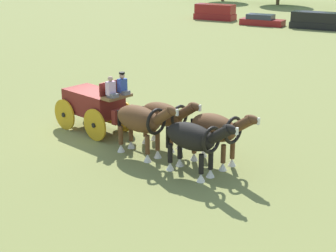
{
  "coord_description": "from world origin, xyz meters",
  "views": [
    {
      "loc": [
        15.41,
        -15.07,
        7.49
      ],
      "look_at": [
        4.36,
        -0.41,
        1.2
      ],
      "focal_mm": 54.8,
      "sensor_mm": 36.0,
      "label": 1
    }
  ],
  "objects_px": {
    "draft_horse_lead_near": "(217,129)",
    "parked_vehicle_a": "(215,12)",
    "draft_horse_rear_off": "(141,121)",
    "draft_horse_rear_near": "(165,116)",
    "parked_vehicle_c": "(316,21)",
    "show_wagon": "(96,104)",
    "draft_horse_lead_off": "(193,139)",
    "parked_vehicle_b": "(262,21)"
  },
  "relations": [
    {
      "from": "parked_vehicle_a",
      "to": "parked_vehicle_c",
      "type": "bearing_deg",
      "value": 0.07
    },
    {
      "from": "show_wagon",
      "to": "draft_horse_rear_near",
      "type": "relative_size",
      "value": 1.84
    },
    {
      "from": "draft_horse_lead_near",
      "to": "parked_vehicle_c",
      "type": "relative_size",
      "value": 0.58
    },
    {
      "from": "draft_horse_lead_off",
      "to": "parked_vehicle_b",
      "type": "distance_m",
      "value": 39.43
    },
    {
      "from": "draft_horse_rear_off",
      "to": "parked_vehicle_a",
      "type": "height_order",
      "value": "draft_horse_rear_off"
    },
    {
      "from": "draft_horse_lead_off",
      "to": "parked_vehicle_a",
      "type": "relative_size",
      "value": 0.64
    },
    {
      "from": "draft_horse_rear_near",
      "to": "draft_horse_rear_off",
      "type": "xyz_separation_m",
      "value": [
        -0.15,
        -1.29,
        0.12
      ]
    },
    {
      "from": "draft_horse_lead_near",
      "to": "parked_vehicle_b",
      "type": "height_order",
      "value": "draft_horse_lead_near"
    },
    {
      "from": "parked_vehicle_b",
      "to": "draft_horse_rear_off",
      "type": "bearing_deg",
      "value": -69.67
    },
    {
      "from": "parked_vehicle_b",
      "to": "parked_vehicle_c",
      "type": "bearing_deg",
      "value": 10.61
    },
    {
      "from": "parked_vehicle_c",
      "to": "draft_horse_lead_near",
      "type": "bearing_deg",
      "value": -73.7
    },
    {
      "from": "draft_horse_lead_near",
      "to": "parked_vehicle_b",
      "type": "distance_m",
      "value": 38.31
    },
    {
      "from": "draft_horse_lead_off",
      "to": "parked_vehicle_a",
      "type": "xyz_separation_m",
      "value": [
        -22.34,
        37.11,
        -0.51
      ]
    },
    {
      "from": "draft_horse_rear_near",
      "to": "draft_horse_lead_near",
      "type": "height_order",
      "value": "draft_horse_lead_near"
    },
    {
      "from": "draft_horse_rear_off",
      "to": "draft_horse_lead_near",
      "type": "xyz_separation_m",
      "value": [
        2.72,
        1.02,
        -0.06
      ]
    },
    {
      "from": "draft_horse_lead_off",
      "to": "parked_vehicle_b",
      "type": "height_order",
      "value": "draft_horse_lead_off"
    },
    {
      "from": "parked_vehicle_a",
      "to": "draft_horse_rear_near",
      "type": "bearing_deg",
      "value": -60.76
    },
    {
      "from": "show_wagon",
      "to": "parked_vehicle_a",
      "type": "bearing_deg",
      "value": 114.57
    },
    {
      "from": "show_wagon",
      "to": "draft_horse_rear_off",
      "type": "distance_m",
      "value": 3.53
    },
    {
      "from": "draft_horse_rear_near",
      "to": "draft_horse_lead_near",
      "type": "bearing_deg",
      "value": -6.11
    },
    {
      "from": "show_wagon",
      "to": "parked_vehicle_a",
      "type": "xyz_separation_m",
      "value": [
        -16.37,
        35.82,
        -0.4
      ]
    },
    {
      "from": "draft_horse_rear_off",
      "to": "parked_vehicle_c",
      "type": "distance_m",
      "value": 37.66
    },
    {
      "from": "draft_horse_rear_near",
      "to": "draft_horse_rear_off",
      "type": "height_order",
      "value": "draft_horse_rear_off"
    },
    {
      "from": "draft_horse_lead_off",
      "to": "parked_vehicle_b",
      "type": "bearing_deg",
      "value": 113.73
    },
    {
      "from": "draft_horse_lead_near",
      "to": "parked_vehicle_a",
      "type": "distance_m",
      "value": 42.28
    },
    {
      "from": "parked_vehicle_c",
      "to": "draft_horse_rear_off",
      "type": "bearing_deg",
      "value": -78.11
    },
    {
      "from": "draft_horse_rear_near",
      "to": "parked_vehicle_b",
      "type": "height_order",
      "value": "draft_horse_rear_near"
    },
    {
      "from": "draft_horse_lead_near",
      "to": "show_wagon",
      "type": "bearing_deg",
      "value": -179.99
    },
    {
      "from": "draft_horse_rear_near",
      "to": "parked_vehicle_a",
      "type": "relative_size",
      "value": 0.64
    },
    {
      "from": "draft_horse_rear_off",
      "to": "draft_horse_lead_near",
      "type": "bearing_deg",
      "value": 20.46
    },
    {
      "from": "show_wagon",
      "to": "draft_horse_rear_near",
      "type": "distance_m",
      "value": 3.54
    },
    {
      "from": "show_wagon",
      "to": "draft_horse_rear_off",
      "type": "relative_size",
      "value": 1.8
    },
    {
      "from": "show_wagon",
      "to": "draft_horse_lead_off",
      "type": "xyz_separation_m",
      "value": [
        5.97,
        -1.29,
        0.11
      ]
    },
    {
      "from": "draft_horse_rear_near",
      "to": "draft_horse_lead_off",
      "type": "xyz_separation_m",
      "value": [
        2.44,
        -1.57,
        0.05
      ]
    },
    {
      "from": "draft_horse_lead_off",
      "to": "parked_vehicle_a",
      "type": "bearing_deg",
      "value": 121.05
    },
    {
      "from": "show_wagon",
      "to": "parked_vehicle_c",
      "type": "bearing_deg",
      "value": 96.98
    },
    {
      "from": "draft_horse_rear_near",
      "to": "parked_vehicle_b",
      "type": "relative_size",
      "value": 0.65
    },
    {
      "from": "show_wagon",
      "to": "draft_horse_lead_near",
      "type": "distance_m",
      "value": 6.1
    },
    {
      "from": "show_wagon",
      "to": "draft_horse_rear_off",
      "type": "height_order",
      "value": "show_wagon"
    },
    {
      "from": "draft_horse_rear_near",
      "to": "parked_vehicle_a",
      "type": "distance_m",
      "value": 40.74
    },
    {
      "from": "draft_horse_rear_near",
      "to": "parked_vehicle_c",
      "type": "xyz_separation_m",
      "value": [
        -7.91,
        35.56,
        -0.49
      ]
    },
    {
      "from": "show_wagon",
      "to": "draft_horse_lead_near",
      "type": "xyz_separation_m",
      "value": [
        6.1,
        0.0,
        0.11
      ]
    }
  ]
}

